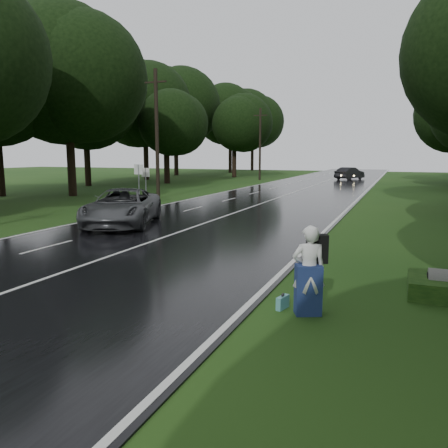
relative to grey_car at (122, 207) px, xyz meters
The scene contains 14 objects.
ground 8.09m from the grey_car, 64.79° to the right, with size 160.00×160.00×0.00m, color #214213.
road 13.20m from the grey_car, 74.93° to the left, with size 12.00×140.00×0.04m, color black.
lane_center 13.20m from the grey_car, 74.93° to the left, with size 0.12×140.00×0.01m, color silver.
grey_car is the anchor object (origin of this frame).
far_car 42.92m from the grey_car, 82.35° to the left, with size 1.68×4.82×1.59m, color black.
hitchhiker 13.46m from the grey_car, 38.32° to the right, with size 0.83×0.81×1.93m.
suitcase 12.96m from the grey_car, 39.56° to the right, with size 0.12×0.41×0.29m, color teal.
utility_pole_mid 12.96m from the grey_car, 113.11° to the left, with size 1.80×0.28×9.57m, color black, non-canonical shape.
utility_pole_far 37.92m from the grey_car, 97.69° to the left, with size 1.80×0.28×9.13m, color black, non-canonical shape.
road_sign_a 8.24m from the grey_car, 117.42° to the left, with size 0.65×0.10×2.70m, color white, non-canonical shape.
road_sign_b 8.99m from the grey_car, 114.96° to the left, with size 0.59×0.10×2.45m, color white, non-canonical shape.
tree_left_d 16.79m from the grey_car, 138.67° to the left, with size 10.53×10.53×16.45m, color black, non-canonical shape.
tree_left_e 30.28m from the grey_car, 115.47° to the left, with size 7.74×7.74×12.09m, color black, non-canonical shape.
tree_left_f 44.34m from the grey_car, 103.97° to the left, with size 8.86×8.86×13.84m, color black, non-canonical shape.
Camera 1 is at (8.86, -10.08, 3.40)m, focal length 35.26 mm.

